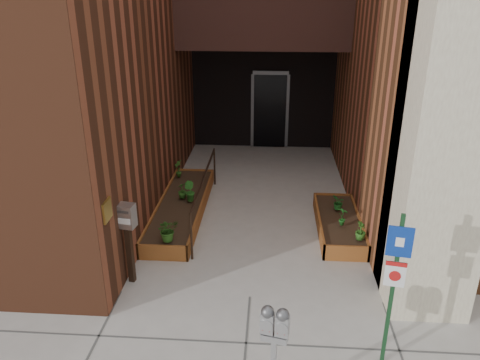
# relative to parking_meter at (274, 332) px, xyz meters

# --- Properties ---
(ground) EXTENTS (80.00, 80.00, 0.00)m
(ground) POSITION_rel_parking_meter_xyz_m (-0.35, 1.97, -1.04)
(ground) COLOR #9E9991
(ground) RESTS_ON ground
(planter_left) EXTENTS (0.90, 3.60, 0.30)m
(planter_left) POSITION_rel_parking_meter_xyz_m (-1.90, 4.67, -0.91)
(planter_left) COLOR brown
(planter_left) RESTS_ON ground
(planter_right) EXTENTS (0.80, 2.20, 0.30)m
(planter_right) POSITION_rel_parking_meter_xyz_m (1.25, 4.17, -0.91)
(planter_right) COLOR brown
(planter_right) RESTS_ON ground
(handrail) EXTENTS (0.04, 3.34, 0.90)m
(handrail) POSITION_rel_parking_meter_xyz_m (-1.40, 4.62, -0.30)
(handrail) COLOR black
(handrail) RESTS_ON ground
(parking_meter) EXTENTS (0.31, 0.17, 1.35)m
(parking_meter) POSITION_rel_parking_meter_xyz_m (0.00, 0.00, 0.00)
(parking_meter) COLOR #98989A
(parking_meter) RESTS_ON ground
(sign_post) EXTENTS (0.28, 0.09, 2.08)m
(sign_post) POSITION_rel_parking_meter_xyz_m (1.38, 0.76, 0.23)
(sign_post) COLOR #153C1E
(sign_post) RESTS_ON ground
(payment_dropbox) EXTENTS (0.30, 0.24, 1.36)m
(payment_dropbox) POSITION_rel_parking_meter_xyz_m (-2.25, 2.27, -0.07)
(payment_dropbox) COLOR black
(payment_dropbox) RESTS_ON ground
(shrub_left_a) EXTENTS (0.50, 0.50, 0.41)m
(shrub_left_a) POSITION_rel_parking_meter_xyz_m (-1.82, 3.07, -0.54)
(shrub_left_a) COLOR #265317
(shrub_left_a) RESTS_ON planter_left
(shrub_left_b) EXTENTS (0.32, 0.32, 0.41)m
(shrub_left_b) POSITION_rel_parking_meter_xyz_m (-1.73, 4.70, -0.54)
(shrub_left_b) COLOR #215A19
(shrub_left_b) RESTS_ON planter_left
(shrub_left_c) EXTENTS (0.26, 0.26, 0.33)m
(shrub_left_c) POSITION_rel_parking_meter_xyz_m (-1.90, 4.82, -0.58)
(shrub_left_c) COLOR #265418
(shrub_left_c) RESTS_ON planter_left
(shrub_left_d) EXTENTS (0.29, 0.29, 0.40)m
(shrub_left_d) POSITION_rel_parking_meter_xyz_m (-2.20, 5.96, -0.54)
(shrub_left_d) COLOR #2A5F1B
(shrub_left_d) RESTS_ON planter_left
(shrub_right_a) EXTENTS (0.25, 0.25, 0.33)m
(shrub_right_a) POSITION_rel_parking_meter_xyz_m (1.50, 3.34, -0.58)
(shrub_right_a) COLOR #2B611B
(shrub_right_a) RESTS_ON planter_right
(shrub_right_b) EXTENTS (0.27, 0.27, 0.36)m
(shrub_right_b) POSITION_rel_parking_meter_xyz_m (1.26, 3.84, -0.56)
(shrub_right_b) COLOR #1A5D1B
(shrub_right_b) RESTS_ON planter_right
(shrub_right_c) EXTENTS (0.29, 0.29, 0.29)m
(shrub_right_c) POSITION_rel_parking_meter_xyz_m (1.26, 4.49, -0.60)
(shrub_right_c) COLOR #1B601F
(shrub_right_c) RESTS_ON planter_right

